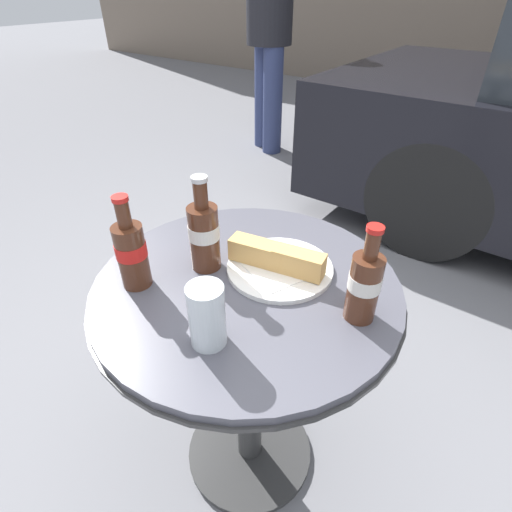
{
  "coord_description": "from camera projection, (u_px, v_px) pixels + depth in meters",
  "views": [
    {
      "loc": [
        0.45,
        -0.57,
        1.31
      ],
      "look_at": [
        0.0,
        0.04,
        0.78
      ],
      "focal_mm": 28.0,
      "sensor_mm": 36.0,
      "label": 1
    }
  ],
  "objects": [
    {
      "name": "cola_bottle_center",
      "position": [
        131.0,
        252.0,
        0.87
      ],
      "size": [
        0.07,
        0.07,
        0.22
      ],
      "color": "#4C2819",
      "rests_on": "bistro_table"
    },
    {
      "name": "cola_bottle_left",
      "position": [
        204.0,
        234.0,
        0.92
      ],
      "size": [
        0.07,
        0.07,
        0.23
      ],
      "color": "#4C2819",
      "rests_on": "bistro_table"
    },
    {
      "name": "bistro_table",
      "position": [
        248.0,
        336.0,
        1.03
      ],
      "size": [
        0.72,
        0.72,
        0.73
      ],
      "color": "#333333",
      "rests_on": "ground_plane"
    },
    {
      "name": "cola_bottle_right",
      "position": [
        364.0,
        284.0,
        0.78
      ],
      "size": [
        0.06,
        0.06,
        0.22
      ],
      "color": "#4C2819",
      "rests_on": "bistro_table"
    },
    {
      "name": "pedestrian",
      "position": [
        269.0,
        23.0,
        3.15
      ],
      "size": [
        0.37,
        0.37,
        1.8
      ],
      "color": "navy",
      "rests_on": "ground_plane"
    },
    {
      "name": "drinking_glass",
      "position": [
        207.0,
        318.0,
        0.74
      ],
      "size": [
        0.07,
        0.07,
        0.13
      ],
      "color": "silver",
      "rests_on": "bistro_table"
    },
    {
      "name": "ground_plane",
      "position": [
        250.0,
        451.0,
        1.34
      ],
      "size": [
        30.0,
        30.0,
        0.0
      ],
      "primitive_type": "plane",
      "color": "slate"
    },
    {
      "name": "lunch_plate_near",
      "position": [
        278.0,
        263.0,
        0.94
      ],
      "size": [
        0.25,
        0.25,
        0.07
      ],
      "color": "white",
      "rests_on": "bistro_table"
    }
  ]
}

